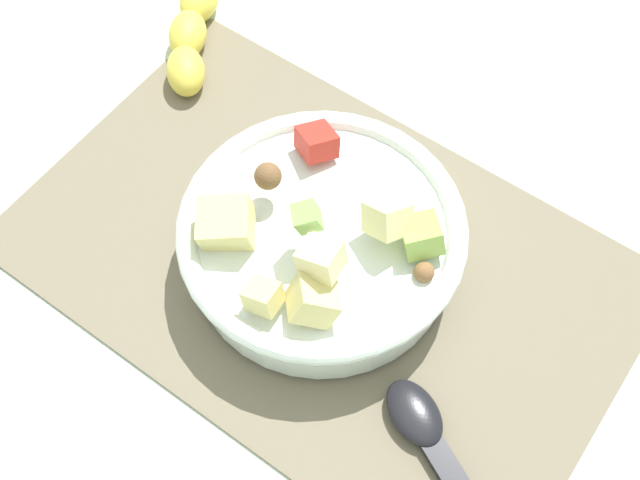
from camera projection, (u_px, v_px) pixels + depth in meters
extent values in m
plane|color=silver|center=(322.00, 262.00, 0.71)|extent=(2.40, 2.40, 0.00)
cube|color=#756B56|center=(322.00, 261.00, 0.71)|extent=(0.50, 0.32, 0.01)
cylinder|color=white|center=(320.00, 249.00, 0.68)|extent=(0.21, 0.21, 0.05)
torus|color=white|center=(320.00, 234.00, 0.66)|extent=(0.23, 0.23, 0.02)
cube|color=#9EC656|center=(422.00, 235.00, 0.64)|extent=(0.05, 0.04, 0.03)
cube|color=#E5D684|center=(313.00, 301.00, 0.61)|extent=(0.05, 0.05, 0.04)
cube|color=beige|center=(321.00, 258.00, 0.61)|extent=(0.04, 0.03, 0.03)
sphere|color=brown|center=(268.00, 176.00, 0.65)|extent=(0.03, 0.04, 0.03)
cube|color=#93C160|center=(309.00, 218.00, 0.62)|extent=(0.03, 0.03, 0.03)
cube|color=#E5D684|center=(263.00, 296.00, 0.61)|extent=(0.03, 0.03, 0.03)
sphere|color=brown|center=(424.00, 272.00, 0.64)|extent=(0.03, 0.03, 0.02)
cube|color=#E5D684|center=(226.00, 224.00, 0.65)|extent=(0.05, 0.06, 0.04)
cube|color=beige|center=(387.00, 218.00, 0.63)|extent=(0.04, 0.04, 0.04)
cube|color=red|center=(317.00, 142.00, 0.69)|extent=(0.04, 0.04, 0.03)
ellipsoid|color=black|center=(414.00, 413.00, 0.63)|extent=(0.07, 0.06, 0.01)
ellipsoid|color=yellow|center=(200.00, 0.00, 0.84)|extent=(0.05, 0.06, 0.04)
ellipsoid|color=yellow|center=(188.00, 34.00, 0.82)|extent=(0.06, 0.07, 0.04)
ellipsoid|color=yellow|center=(186.00, 71.00, 0.79)|extent=(0.06, 0.06, 0.04)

